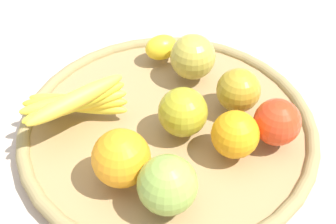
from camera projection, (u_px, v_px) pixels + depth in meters
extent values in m
plane|color=#C1AF9E|center=(168.00, 135.00, 0.74)|extent=(2.40, 2.40, 0.00)
cylinder|color=#9F7E50|center=(168.00, 130.00, 0.73)|extent=(0.46, 0.46, 0.02)
torus|color=#917E4E|center=(168.00, 126.00, 0.72)|extent=(0.47, 0.47, 0.02)
sphere|color=#B0A23C|center=(193.00, 57.00, 0.77)|extent=(0.11, 0.11, 0.08)
ellipsoid|color=yellow|center=(78.00, 104.00, 0.72)|extent=(0.15, 0.10, 0.03)
ellipsoid|color=yellow|center=(75.00, 103.00, 0.71)|extent=(0.14, 0.12, 0.03)
ellipsoid|color=yellow|center=(74.00, 102.00, 0.69)|extent=(0.12, 0.15, 0.03)
ellipsoid|color=yellow|center=(75.00, 102.00, 0.67)|extent=(0.08, 0.16, 0.03)
ellipsoid|color=yellow|center=(76.00, 99.00, 0.66)|extent=(0.06, 0.16, 0.03)
sphere|color=#87A644|center=(167.00, 185.00, 0.58)|extent=(0.11, 0.11, 0.08)
sphere|color=#A69F22|center=(183.00, 112.00, 0.68)|extent=(0.10, 0.10, 0.07)
sphere|color=orange|center=(235.00, 134.00, 0.65)|extent=(0.07, 0.07, 0.07)
sphere|color=#AB8B25|center=(238.00, 90.00, 0.71)|extent=(0.08, 0.08, 0.07)
sphere|color=orange|center=(121.00, 158.00, 0.61)|extent=(0.09, 0.09, 0.08)
sphere|color=red|center=(277.00, 122.00, 0.66)|extent=(0.10, 0.10, 0.07)
ellipsoid|color=yellow|center=(162.00, 47.00, 0.82)|extent=(0.07, 0.07, 0.04)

